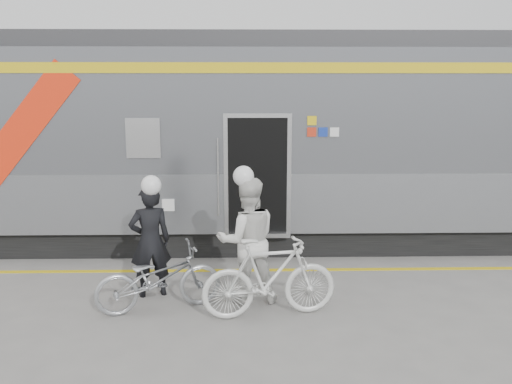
{
  "coord_description": "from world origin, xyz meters",
  "views": [
    {
      "loc": [
        0.2,
        -6.79,
        3.19
      ],
      "look_at": [
        0.38,
        1.6,
        1.5
      ],
      "focal_mm": 38.0,
      "sensor_mm": 36.0,
      "label": 1
    }
  ],
  "objects_px": {
    "bicycle_left": "(159,278)",
    "bicycle_right": "(269,277)",
    "woman": "(247,240)",
    "man": "(150,241)"
  },
  "relations": [
    {
      "from": "bicycle_left",
      "to": "man",
      "type": "bearing_deg",
      "value": 1.35
    },
    {
      "from": "man",
      "to": "woman",
      "type": "relative_size",
      "value": 0.92
    },
    {
      "from": "bicycle_left",
      "to": "bicycle_right",
      "type": "distance_m",
      "value": 1.59
    },
    {
      "from": "bicycle_left",
      "to": "woman",
      "type": "relative_size",
      "value": 0.96
    },
    {
      "from": "bicycle_right",
      "to": "bicycle_left",
      "type": "bearing_deg",
      "value": 70.98
    },
    {
      "from": "man",
      "to": "bicycle_right",
      "type": "relative_size",
      "value": 0.91
    },
    {
      "from": "man",
      "to": "bicycle_left",
      "type": "bearing_deg",
      "value": 91.35
    },
    {
      "from": "bicycle_left",
      "to": "bicycle_right",
      "type": "relative_size",
      "value": 0.95
    },
    {
      "from": "man",
      "to": "woman",
      "type": "bearing_deg",
      "value": 151.43
    },
    {
      "from": "woman",
      "to": "bicycle_left",
      "type": "bearing_deg",
      "value": 3.4
    }
  ]
}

